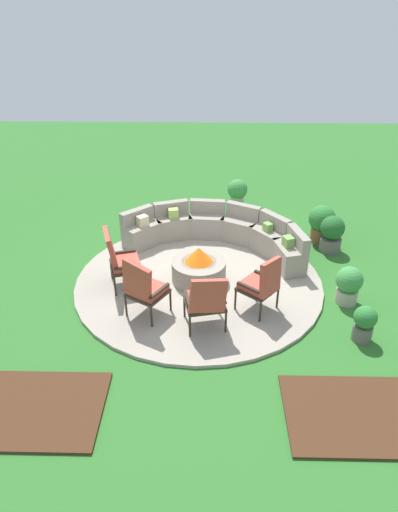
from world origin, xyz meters
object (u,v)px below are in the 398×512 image
potted_plant_4 (322,222)px  potted_plant_3 (332,233)px  curved_stone_bench (218,232)px  lounge_chair_front_left (120,258)px  fire_pit (199,268)px  potted_plant_0 (364,322)px  potted_plant_2 (349,284)px  lounge_chair_front_right (144,287)px  lounge_chair_back_left (206,300)px  potted_plant_1 (237,192)px  lounge_chair_back_right (262,283)px

potted_plant_4 → potted_plant_3: bearing=-70.5°
curved_stone_bench → lounge_chair_front_left: size_ratio=3.25×
fire_pit → potted_plant_0: size_ratio=1.65×
potted_plant_2 → potted_plant_3: (0.13, 1.84, 0.04)m
curved_stone_bench → lounge_chair_front_right: bearing=-117.0°
curved_stone_bench → lounge_chair_back_left: size_ratio=3.61×
lounge_chair_back_left → lounge_chair_front_right: bearing=152.5°
lounge_chair_back_left → curved_stone_bench: bearing=72.8°
lounge_chair_front_right → potted_plant_2: bearing=40.6°
lounge_chair_front_left → potted_plant_3: (4.10, 1.50, -0.22)m
potted_plant_1 → potted_plant_2: bearing=-67.2°
lounge_chair_front_left → lounge_chair_back_right: lounge_chair_front_left is taller
potted_plant_1 → lounge_chair_back_right: bearing=-87.8°
curved_stone_bench → lounge_chair_back_right: 2.34m
potted_plant_3 → potted_plant_1: bearing=129.6°
lounge_chair_front_right → potted_plant_0: bearing=24.1°
lounge_chair_back_right → potted_plant_2: bearing=-36.5°
lounge_chair_front_left → lounge_chair_front_right: size_ratio=0.99×
lounge_chair_back_right → potted_plant_1: size_ratio=1.45×
potted_plant_2 → lounge_chair_front_right: bearing=-170.9°
potted_plant_4 → curved_stone_bench: bearing=-170.8°
lounge_chair_front_left → potted_plant_4: size_ratio=1.35×
lounge_chair_back_left → potted_plant_3: lounge_chair_back_left is taller
curved_stone_bench → lounge_chair_front_left: lounge_chair_front_left is taller
curved_stone_bench → potted_plant_1: (0.50, 2.18, 0.02)m
lounge_chair_back_right → potted_plant_0: size_ratio=1.70×
lounge_chair_front_right → potted_plant_4: (3.43, 2.78, -0.16)m
lounge_chair_back_right → curved_stone_bench: bearing=57.0°
lounge_chair_back_left → potted_plant_2: size_ratio=1.47×
lounge_chair_front_right → potted_plant_1: bearing=100.8°
curved_stone_bench → lounge_chair_front_left: (-1.77, -1.54, 0.25)m
lounge_chair_front_right → potted_plant_3: size_ratio=1.46×
curved_stone_bench → lounge_chair_back_right: bearing=-73.3°
lounge_chair_back_left → lounge_chair_back_right: (0.91, 0.47, 0.01)m
lounge_chair_front_left → potted_plant_1: bearing=131.6°
fire_pit → lounge_chair_front_right: size_ratio=0.88×
fire_pit → lounge_chair_front_left: (-1.39, -0.23, 0.32)m
potted_plant_1 → potted_plant_3: 2.87m
fire_pit → lounge_chair_back_right: 1.43m
potted_plant_0 → potted_plant_3: (0.14, 2.84, 0.08)m
lounge_chair_back_left → potted_plant_2: lounge_chair_back_left is taller
potted_plant_3 → lounge_chair_back_left: bearing=-134.0°
potted_plant_1 → potted_plant_4: (1.69, -1.82, 0.07)m
potted_plant_1 → potted_plant_4: 2.49m
fire_pit → lounge_chair_back_left: lounge_chair_back_left is taller
lounge_chair_back_left → potted_plant_1: (0.74, 4.88, -0.20)m
fire_pit → lounge_chair_front_left: size_ratio=0.89×
potted_plant_3 → potted_plant_4: bearing=109.5°
potted_plant_1 → potted_plant_2: (1.70, -4.06, -0.02)m
potted_plant_2 → potted_plant_3: bearing=86.0°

